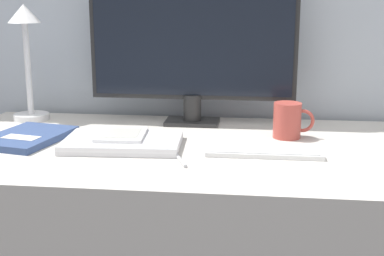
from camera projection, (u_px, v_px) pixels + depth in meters
monitor at (192, 42)px, 1.65m from camera, size 0.65×0.11×0.48m
keyboard at (264, 151)px, 1.39m from camera, size 0.30×0.11×0.01m
laptop at (123, 142)px, 1.45m from camera, size 0.32×0.22×0.02m
ereader at (121, 134)px, 1.46m from camera, size 0.14×0.16×0.01m
desk_lamp at (26, 48)px, 1.71m from camera, size 0.11×0.11×0.37m
notebook at (27, 137)px, 1.51m from camera, size 0.23×0.29×0.02m
coffee_mug at (288, 120)px, 1.53m from camera, size 0.12×0.08×0.10m
pen at (179, 158)px, 1.33m from camera, size 0.06×0.13×0.01m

